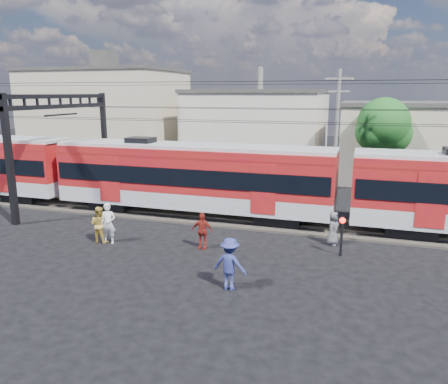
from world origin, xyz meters
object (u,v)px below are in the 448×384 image
Objects in this scene: pedestrian_a at (108,224)px; pedestrian_c at (230,264)px; commuter_train at (196,176)px; crossing_signal at (342,229)px.

pedestrian_a is 0.99× the size of pedestrian_c.
pedestrian_c is (4.69, -8.63, -1.43)m from commuter_train.
pedestrian_a is 7.59m from pedestrian_c.
commuter_train is 25.98× the size of pedestrian_a.
commuter_train reaches higher than crossing_signal.
commuter_train reaches higher than pedestrian_a.
commuter_train is 9.31m from crossing_signal.
crossing_signal is (10.62, 1.64, 0.27)m from pedestrian_a.
pedestrian_c is at bearing -128.12° from crossing_signal.
pedestrian_a is 1.08× the size of crossing_signal.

